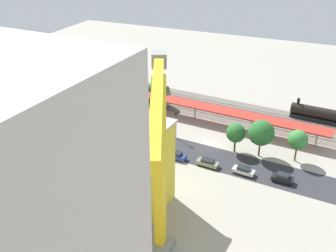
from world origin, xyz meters
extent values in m
plane|color=#9E998C|center=(0.00, 0.00, 0.00)|extent=(200.55, 200.55, 0.00)
cube|color=#665E54|center=(0.00, -19.63, 0.00)|extent=(126.13, 24.83, 0.01)
cube|color=#2D2D33|center=(0.00, 4.74, 0.00)|extent=(125.66, 18.87, 0.01)
cube|color=#9E9EA8|center=(0.00, -23.85, 0.18)|extent=(124.96, 10.01, 0.12)
cube|color=#9E9EA8|center=(0.00, -22.41, 0.18)|extent=(124.96, 10.01, 0.12)
cube|color=#9E9EA8|center=(0.00, -16.86, 0.18)|extent=(124.96, 10.01, 0.12)
cube|color=#9E9EA8|center=(0.00, -15.42, 0.18)|extent=(124.96, 10.01, 0.12)
cube|color=#A82D23|center=(8.32, -11.59, 4.03)|extent=(66.84, 9.69, 0.35)
cylinder|color=slate|center=(-21.60, -9.22, 1.93)|extent=(0.30, 0.30, 3.86)
cylinder|color=slate|center=(-6.64, -10.41, 1.93)|extent=(0.30, 0.30, 3.86)
cylinder|color=slate|center=(8.32, -11.59, 1.93)|extent=(0.30, 0.30, 3.86)
cylinder|color=slate|center=(23.28, -12.78, 1.93)|extent=(0.30, 0.30, 3.86)
cylinder|color=slate|center=(38.24, -13.96, 1.93)|extent=(0.30, 0.30, 3.86)
cube|color=black|center=(-22.00, -23.13, 0.50)|extent=(16.38, 3.72, 1.00)
cylinder|color=black|center=(-20.71, -23.23, 2.36)|extent=(13.81, 3.79, 2.72)
cylinder|color=black|center=(-15.41, -23.65, 4.42)|extent=(0.70, 0.70, 1.40)
cube|color=black|center=(25.76, -16.14, 0.30)|extent=(14.92, 3.54, 0.60)
cube|color=#4C7F4C|center=(25.76, -16.14, 2.45)|extent=(16.61, 4.27, 3.70)
cylinder|color=#355935|center=(25.76, -16.14, 4.55)|extent=(15.95, 4.22, 2.98)
cube|color=black|center=(-17.11, 7.87, 0.15)|extent=(3.55, 1.88, 0.30)
cube|color=black|center=(-17.11, 7.87, 0.73)|extent=(4.21, 1.97, 0.85)
cube|color=#1E2328|center=(-17.11, 7.87, 1.47)|extent=(2.38, 1.68, 0.65)
cube|color=black|center=(-9.47, 8.19, 0.15)|extent=(3.89, 2.12, 0.30)
cube|color=silver|center=(-9.47, 8.19, 0.66)|extent=(4.61, 2.27, 0.72)
cube|color=#1E2328|center=(-9.47, 8.19, 1.30)|extent=(2.64, 1.84, 0.55)
cube|color=black|center=(-1.92, 8.34, 0.15)|extent=(4.00, 1.99, 0.30)
cube|color=gray|center=(-1.92, 8.34, 0.68)|extent=(4.74, 2.12, 0.76)
cube|color=#1E2328|center=(-1.92, 8.34, 1.33)|extent=(2.70, 1.75, 0.53)
cube|color=black|center=(5.28, 8.39, 0.15)|extent=(3.99, 1.94, 0.30)
cube|color=navy|center=(5.28, 8.39, 0.72)|extent=(4.73, 2.06, 0.84)
cube|color=#1E2328|center=(5.28, 8.39, 1.41)|extent=(2.68, 1.72, 0.55)
cube|color=black|center=(12.91, 8.24, 0.15)|extent=(3.97, 2.22, 0.30)
cube|color=#474C51|center=(12.91, 8.24, 0.71)|extent=(4.70, 2.38, 0.81)
cube|color=#1E2328|center=(12.91, 8.24, 1.38)|extent=(2.70, 1.92, 0.54)
cube|color=yellow|center=(18.61, 28.51, 7.73)|extent=(36.89, 20.86, 15.47)
cube|color=#ADA89E|center=(18.61, 28.51, 15.67)|extent=(37.54, 21.50, 0.40)
cube|color=gray|center=(-2.90, 33.78, 0.60)|extent=(3.60, 3.60, 1.20)
cube|color=yellow|center=(-2.90, 33.78, 14.19)|extent=(1.40, 1.40, 28.38)
cube|color=yellow|center=(-6.72, 42.42, 28.98)|extent=(11.18, 23.26, 1.20)
cube|color=gray|center=(-1.07, 29.67, 28.98)|extent=(2.80, 3.00, 2.00)
cube|color=black|center=(12.45, 15.17, 0.25)|extent=(10.15, 3.06, 0.50)
cube|color=white|center=(11.27, 15.29, 1.98)|extent=(7.81, 3.06, 2.96)
cube|color=maroon|center=(16.24, 14.80, 1.72)|extent=(2.59, 2.56, 2.45)
cylinder|color=brown|center=(-5.39, 0.22, 1.55)|extent=(0.42, 0.42, 3.11)
sphere|color=#28662D|center=(-5.39, 0.22, 4.59)|extent=(4.22, 4.22, 4.22)
cylinder|color=brown|center=(21.28, 0.64, 1.51)|extent=(0.45, 0.45, 3.02)
sphere|color=#38843D|center=(21.28, 0.64, 4.82)|extent=(5.13, 5.13, 5.13)
cylinder|color=brown|center=(-10.75, -0.05, 1.85)|extent=(0.38, 0.38, 3.70)
sphere|color=#28662D|center=(-10.75, -0.05, 5.63)|extent=(5.53, 5.53, 5.53)
cylinder|color=brown|center=(-18.21, -1.13, 1.83)|extent=(0.38, 0.38, 3.66)
sphere|color=#38843D|center=(-18.21, -1.13, 5.09)|extent=(4.10, 4.10, 4.10)
cylinder|color=#333333|center=(8.79, -0.15, 2.97)|extent=(0.16, 0.16, 5.94)
cube|color=black|center=(8.79, -0.15, 6.39)|extent=(0.36, 0.36, 0.90)
sphere|color=red|center=(9.01, -0.15, 6.09)|extent=(0.20, 0.20, 0.20)
camera|label=1|loc=(-22.89, 76.22, 45.14)|focal=42.85mm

